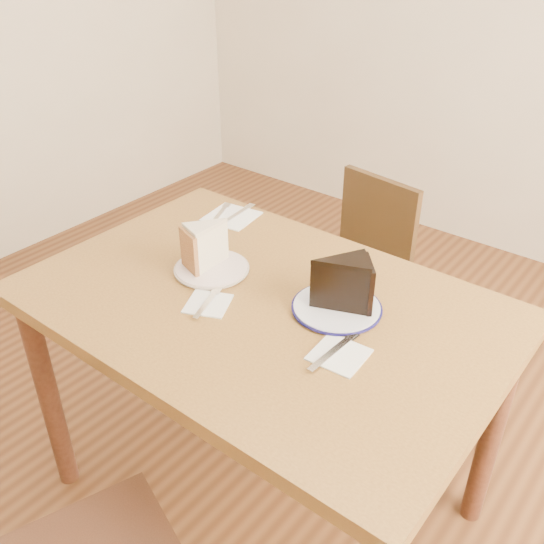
{
  "coord_description": "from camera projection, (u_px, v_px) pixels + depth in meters",
  "views": [
    {
      "loc": [
        0.8,
        -0.97,
        1.62
      ],
      "look_at": [
        -0.01,
        0.06,
        0.8
      ],
      "focal_mm": 40.0,
      "sensor_mm": 36.0,
      "label": 1
    }
  ],
  "objects": [
    {
      "name": "napkin_cream",
      "position": [
        208.0,
        304.0,
        1.5
      ],
      "size": [
        0.14,
        0.14,
        0.0
      ],
      "primitive_type": "cube",
      "rotation": [
        0.0,
        0.0,
        0.42
      ],
      "color": "white",
      "rests_on": "table"
    },
    {
      "name": "knife_navy",
      "position": [
        333.0,
        352.0,
        1.34
      ],
      "size": [
        0.02,
        0.17,
        0.0
      ],
      "primitive_type": "cube",
      "rotation": [
        0.0,
        0.0,
        -0.05
      ],
      "color": "silver",
      "rests_on": "napkin_navy"
    },
    {
      "name": "fork_cream",
      "position": [
        207.0,
        303.0,
        1.5
      ],
      "size": [
        0.06,
        0.14,
        0.0
      ],
      "primitive_type": "cube",
      "rotation": [
        0.0,
        0.0,
        0.33
      ],
      "color": "silver",
      "rests_on": "napkin_cream"
    },
    {
      "name": "napkin_spare",
      "position": [
        232.0,
        216.0,
        1.91
      ],
      "size": [
        0.17,
        0.17,
        0.0
      ],
      "primitive_type": "cube",
      "rotation": [
        0.0,
        0.0,
        0.14
      ],
      "color": "white",
      "rests_on": "table"
    },
    {
      "name": "knife_spare",
      "position": [
        220.0,
        214.0,
        1.91
      ],
      "size": [
        0.07,
        0.15,
        0.0
      ],
      "primitive_type": "cube",
      "rotation": [
        0.0,
        0.0,
        0.4
      ],
      "color": "silver",
      "rests_on": "napkin_spare"
    },
    {
      "name": "table",
      "position": [
        262.0,
        331.0,
        1.57
      ],
      "size": [
        1.2,
        0.8,
        0.75
      ],
      "color": "brown",
      "rests_on": "ground"
    },
    {
      "name": "napkin_navy",
      "position": [
        339.0,
        355.0,
        1.34
      ],
      "size": [
        0.12,
        0.12,
        0.0
      ],
      "primitive_type": "cube",
      "rotation": [
        0.0,
        0.0,
        0.07
      ],
      "color": "white",
      "rests_on": "table"
    },
    {
      "name": "plate_navy",
      "position": [
        337.0,
        308.0,
        1.48
      ],
      "size": [
        0.21,
        0.21,
        0.01
      ],
      "primitive_type": "cylinder",
      "color": "white",
      "rests_on": "table"
    },
    {
      "name": "carrot_cake",
      "position": [
        210.0,
        246.0,
        1.62
      ],
      "size": [
        0.11,
        0.13,
        0.11
      ],
      "primitive_type": null,
      "rotation": [
        0.0,
        0.0,
        -0.32
      ],
      "color": "beige",
      "rests_on": "plate_cream"
    },
    {
      "name": "chair_far",
      "position": [
        353.0,
        274.0,
        2.23
      ],
      "size": [
        0.43,
        0.43,
        0.77
      ],
      "rotation": [
        0.0,
        0.0,
        3.0
      ],
      "color": "black",
      "rests_on": "ground"
    },
    {
      "name": "fork_spare",
      "position": [
        240.0,
        212.0,
        1.92
      ],
      "size": [
        0.03,
        0.14,
        0.0
      ],
      "primitive_type": "cube",
      "rotation": [
        0.0,
        0.0,
        0.09
      ],
      "color": "silver",
      "rests_on": "napkin_spare"
    },
    {
      "name": "ground",
      "position": [
        264.0,
        494.0,
        1.92
      ],
      "size": [
        4.0,
        4.0,
        0.0
      ],
      "primitive_type": "plane",
      "color": "#442412",
      "rests_on": "ground"
    },
    {
      "name": "chocolate_cake",
      "position": [
        338.0,
        285.0,
        1.45
      ],
      "size": [
        0.16,
        0.16,
        0.12
      ],
      "primitive_type": null,
      "rotation": [
        0.0,
        0.0,
        2.29
      ],
      "color": "black",
      "rests_on": "plate_navy"
    },
    {
      "name": "plate_cream",
      "position": [
        212.0,
        269.0,
        1.64
      ],
      "size": [
        0.19,
        0.19,
        0.01
      ],
      "primitive_type": "cylinder",
      "color": "silver",
      "rests_on": "table"
    }
  ]
}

